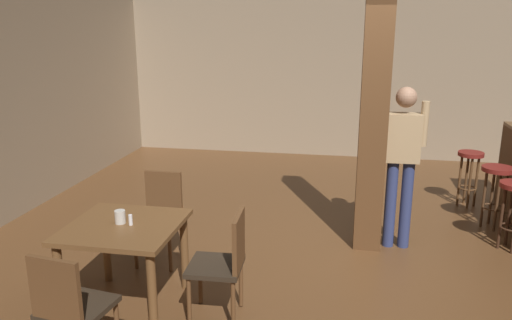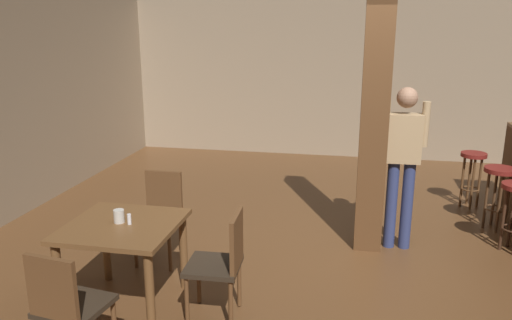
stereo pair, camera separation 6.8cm
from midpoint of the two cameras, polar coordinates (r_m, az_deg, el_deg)
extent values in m
plane|color=brown|center=(5.12, 9.58, -11.91)|extent=(10.80, 10.80, 0.00)
cube|color=gray|center=(9.12, 11.02, 9.04)|extent=(8.00, 0.10, 2.80)
cube|color=brown|center=(5.21, 13.74, 4.63)|extent=(0.28, 0.28, 2.80)
cube|color=brown|center=(4.25, -14.56, -7.30)|extent=(0.90, 0.90, 0.04)
cylinder|color=brown|center=(4.58, -7.85, -10.33)|extent=(0.07, 0.07, 0.70)
cylinder|color=brown|center=(4.87, -16.40, -9.26)|extent=(0.07, 0.07, 0.70)
cylinder|color=brown|center=(3.96, -11.53, -14.82)|extent=(0.07, 0.07, 0.70)
cylinder|color=brown|center=(4.29, -21.14, -13.13)|extent=(0.07, 0.07, 0.70)
cube|color=#2D2319|center=(3.75, -19.45, -15.46)|extent=(0.48, 0.48, 0.04)
cube|color=brown|center=(3.52, -21.77, -13.62)|extent=(0.38, 0.09, 0.45)
cylinder|color=brown|center=(4.08, -19.58, -16.52)|extent=(0.04, 0.04, 0.43)
cube|color=#2D2319|center=(5.05, -10.75, -6.77)|extent=(0.42, 0.42, 0.04)
cube|color=brown|center=(5.14, -10.10, -3.67)|extent=(0.38, 0.04, 0.45)
cylinder|color=brown|center=(4.93, -9.44, -10.12)|extent=(0.04, 0.04, 0.43)
cylinder|color=brown|center=(5.05, -13.23, -9.67)|extent=(0.04, 0.04, 0.43)
cylinder|color=brown|center=(5.23, -8.12, -8.55)|extent=(0.04, 0.04, 0.43)
cylinder|color=brown|center=(5.34, -11.71, -8.18)|extent=(0.04, 0.04, 0.43)
cube|color=#2D2319|center=(4.08, -4.42, -11.98)|extent=(0.44, 0.44, 0.04)
cube|color=brown|center=(3.95, -1.73, -9.29)|extent=(0.05, 0.38, 0.45)
cylinder|color=brown|center=(4.08, -7.42, -15.66)|extent=(0.04, 0.04, 0.43)
cylinder|color=brown|center=(4.37, -6.11, -13.39)|extent=(0.04, 0.04, 0.43)
cylinder|color=brown|center=(4.01, -2.41, -16.17)|extent=(0.04, 0.04, 0.43)
cylinder|color=brown|center=(4.30, -1.47, -13.80)|extent=(0.04, 0.04, 0.43)
cylinder|color=beige|center=(4.26, -14.94, -6.22)|extent=(0.09, 0.09, 0.11)
cylinder|color=silver|center=(4.20, -13.83, -6.59)|extent=(0.03, 0.03, 0.09)
cube|color=tan|center=(5.32, 16.93, 2.40)|extent=(0.34, 0.21, 0.50)
sphere|color=#997056|center=(5.25, 17.28, 6.83)|extent=(0.21, 0.21, 0.21)
cylinder|color=navy|center=(5.52, 17.19, -5.00)|extent=(0.12, 0.12, 0.95)
cylinder|color=navy|center=(5.50, 15.53, -4.94)|extent=(0.12, 0.12, 0.95)
cylinder|color=tan|center=(5.31, 19.13, 3.87)|extent=(0.08, 0.08, 0.46)
cylinder|color=tan|center=(5.27, 14.96, 4.10)|extent=(0.08, 0.08, 0.46)
cylinder|color=#382114|center=(6.01, 27.44, -5.75)|extent=(0.03, 0.03, 0.69)
cylinder|color=#382114|center=(5.88, 26.70, -6.09)|extent=(0.03, 0.03, 0.69)
cylinder|color=maroon|center=(6.35, 26.45, -1.04)|extent=(0.36, 0.36, 0.05)
torus|color=#4C301C|center=(6.48, 25.98, -5.00)|extent=(0.25, 0.25, 0.02)
cylinder|color=#4C301C|center=(6.56, 25.83, -3.89)|extent=(0.03, 0.03, 0.69)
cylinder|color=#4C301C|center=(6.35, 26.32, -4.54)|extent=(0.03, 0.03, 0.69)
cylinder|color=#4C301C|center=(6.49, 27.06, -4.24)|extent=(0.03, 0.03, 0.69)
cylinder|color=#4C301C|center=(6.43, 25.08, -4.18)|extent=(0.03, 0.03, 0.69)
cylinder|color=maroon|center=(7.01, 23.90, 0.55)|extent=(0.32, 0.32, 0.05)
torus|color=brown|center=(7.13, 23.51, -3.03)|extent=(0.23, 0.23, 0.02)
cylinder|color=brown|center=(7.20, 23.43, -2.07)|extent=(0.03, 0.03, 0.68)
cylinder|color=brown|center=(7.00, 23.76, -2.56)|extent=(0.03, 0.03, 0.68)
cylinder|color=brown|center=(7.12, 24.41, -2.35)|extent=(0.03, 0.03, 0.68)
cylinder|color=brown|center=(7.08, 22.77, -2.28)|extent=(0.03, 0.03, 0.68)
camera|label=1|loc=(0.03, -89.60, 0.11)|focal=35.00mm
camera|label=2|loc=(0.03, 90.40, -0.11)|focal=35.00mm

